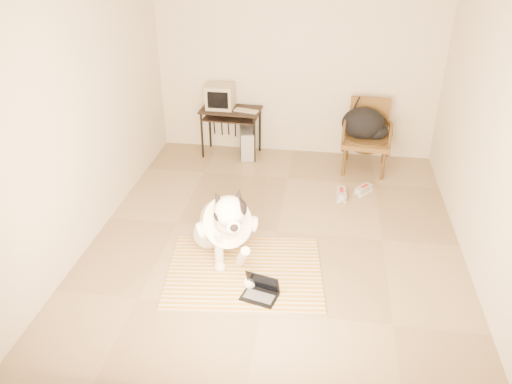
% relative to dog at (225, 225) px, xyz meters
% --- Properties ---
extents(floor, '(4.50, 4.50, 0.00)m').
position_rel_dog_xyz_m(floor, '(0.48, 0.53, -0.38)').
color(floor, '#917959').
rests_on(floor, ground).
extents(wall_back, '(4.50, 0.00, 4.50)m').
position_rel_dog_xyz_m(wall_back, '(0.48, 2.78, 0.97)').
color(wall_back, beige).
rests_on(wall_back, floor).
extents(wall_front, '(4.50, 0.00, 4.50)m').
position_rel_dog_xyz_m(wall_front, '(0.48, -1.72, 0.97)').
color(wall_front, beige).
rests_on(wall_front, floor).
extents(wall_left, '(0.00, 4.50, 4.50)m').
position_rel_dog_xyz_m(wall_left, '(-1.52, 0.53, 0.97)').
color(wall_left, beige).
rests_on(wall_left, floor).
extents(wall_right, '(0.00, 4.50, 4.50)m').
position_rel_dog_xyz_m(wall_right, '(2.48, 0.53, 0.97)').
color(wall_right, beige).
rests_on(wall_right, floor).
extents(rug, '(1.66, 1.35, 0.02)m').
position_rel_dog_xyz_m(rug, '(0.24, -0.26, -0.37)').
color(rug, '#C47D16').
rests_on(rug, floor).
extents(dog, '(0.77, 1.18, 0.96)m').
position_rel_dog_xyz_m(dog, '(0.00, 0.00, 0.00)').
color(dog, silver).
rests_on(dog, rug).
extents(laptop, '(0.37, 0.31, 0.23)m').
position_rel_dog_xyz_m(laptop, '(0.45, -0.60, -0.30)').
color(laptop, black).
rests_on(laptop, rug).
extents(computer_desk, '(0.88, 0.53, 0.71)m').
position_rel_dog_xyz_m(computer_desk, '(-0.42, 2.50, 0.23)').
color(computer_desk, black).
rests_on(computer_desk, floor).
extents(crt_monitor, '(0.38, 0.36, 0.33)m').
position_rel_dog_xyz_m(crt_monitor, '(-0.57, 2.54, 0.50)').
color(crt_monitor, tan).
rests_on(crt_monitor, computer_desk).
extents(desk_keyboard, '(0.36, 0.21, 0.02)m').
position_rel_dog_xyz_m(desk_keyboard, '(-0.18, 2.43, 0.34)').
color(desk_keyboard, tan).
rests_on(desk_keyboard, computer_desk).
extents(pc_tower, '(0.28, 0.49, 0.43)m').
position_rel_dog_xyz_m(pc_tower, '(-0.18, 2.47, -0.17)').
color(pc_tower, '#505052').
rests_on(pc_tower, floor).
extents(rattan_chair, '(0.68, 0.66, 0.96)m').
position_rel_dog_xyz_m(rattan_chair, '(1.52, 2.34, 0.10)').
color(rattan_chair, brown).
rests_on(rattan_chair, floor).
extents(backpack, '(0.64, 0.49, 0.44)m').
position_rel_dog_xyz_m(backpack, '(1.48, 2.35, 0.26)').
color(backpack, black).
rests_on(backpack, rattan_chair).
extents(sneaker_left, '(0.13, 0.29, 0.10)m').
position_rel_dog_xyz_m(sneaker_left, '(1.20, 1.42, -0.33)').
color(sneaker_left, white).
rests_on(sneaker_left, floor).
extents(sneaker_right, '(0.25, 0.27, 0.09)m').
position_rel_dog_xyz_m(sneaker_right, '(1.49, 1.59, -0.34)').
color(sneaker_right, white).
rests_on(sneaker_right, floor).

